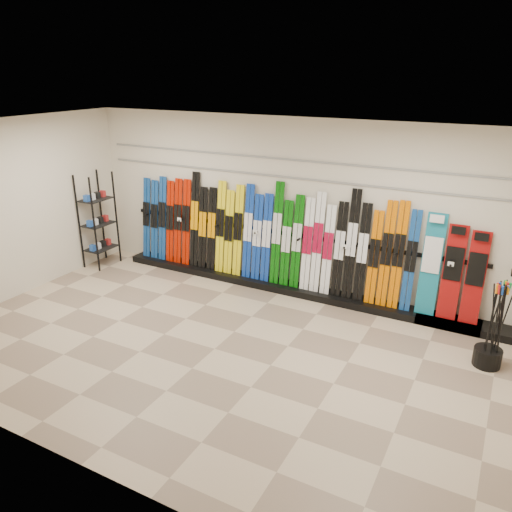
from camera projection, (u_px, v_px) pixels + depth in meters
The scene contains 12 objects.
floor at pixel (215, 349), 7.07m from camera, with size 8.00×8.00×0.00m, color #89725F.
back_wall at pixel (290, 206), 8.61m from camera, with size 8.00×8.00×0.00m, color beige.
left_wall at pixel (8, 211), 8.29m from camera, with size 5.00×5.00×0.00m, color beige.
ceiling at pixel (207, 133), 6.01m from camera, with size 8.00×8.00×0.00m, color silver.
ski_rack_base at pixel (294, 289), 8.84m from camera, with size 8.00×0.40×0.12m, color black.
skis at pixel (262, 236), 8.86m from camera, with size 5.38×0.25×1.82m.
snowboards at pixel (451, 271), 7.51m from camera, with size 0.92×0.24×1.59m.
accessory_rack at pixel (98, 220), 9.79m from camera, with size 0.40×0.60×1.86m, color black.
pole_bin at pixel (487, 357), 6.64m from camera, with size 0.36×0.36×0.25m, color black.
ski_poles at pixel (496, 325), 6.46m from camera, with size 0.27×0.32×1.18m.
slatwall_rail_0 at pixel (290, 177), 8.41m from camera, with size 7.60×0.02×0.03m, color gray.
slatwall_rail_1 at pixel (290, 160), 8.31m from camera, with size 7.60×0.02×0.03m, color gray.
Camera 1 is at (3.40, -5.16, 3.74)m, focal length 35.00 mm.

